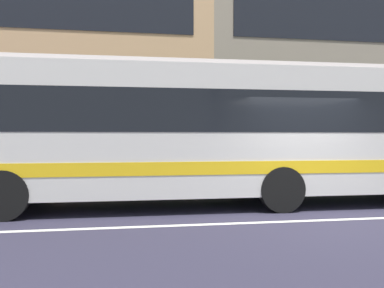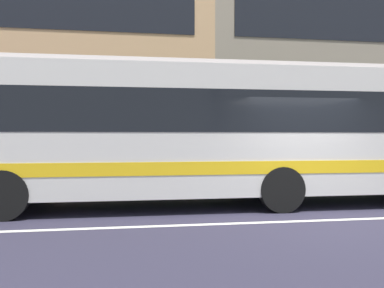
{
  "view_description": "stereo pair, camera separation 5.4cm",
  "coord_description": "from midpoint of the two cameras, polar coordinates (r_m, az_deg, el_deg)",
  "views": [
    {
      "loc": [
        -3.93,
        -7.56,
        1.64
      ],
      "look_at": [
        -2.28,
        2.16,
        1.48
      ],
      "focal_mm": 38.63,
      "sensor_mm": 36.0,
      "label": 1
    },
    {
      "loc": [
        -3.88,
        -7.56,
        1.64
      ],
      "look_at": [
        -2.28,
        2.16,
        1.48
      ],
      "focal_mm": 38.63,
      "sensor_mm": 36.0,
      "label": 2
    }
  ],
  "objects": [
    {
      "name": "ground_plane",
      "position": [
        8.67,
        17.6,
        -10.01
      ],
      "size": [
        160.0,
        160.0,
        0.0
      ],
      "primitive_type": "plane",
      "color": "#2C2A3D"
    },
    {
      "name": "transit_bus",
      "position": [
        10.03,
        5.8,
        2.01
      ],
      "size": [
        12.01,
        2.63,
        3.32
      ],
      "color": "silver",
      "rests_on": "ground_plane"
    },
    {
      "name": "lane_centre_line",
      "position": [
        8.67,
        17.6,
        -9.99
      ],
      "size": [
        60.0,
        0.16,
        0.01
      ],
      "primitive_type": "cube",
      "color": "silver",
      "rests_on": "ground_plane"
    },
    {
      "name": "apartment_block_right",
      "position": [
        27.13,
        24.44,
        10.9
      ],
      "size": [
        21.94,
        8.79,
        12.73
      ],
      "color": "gray",
      "rests_on": "ground_plane"
    },
    {
      "name": "hedge_row_far",
      "position": [
        14.6,
        16.54,
        -4.14
      ],
      "size": [
        15.63,
        1.1,
        0.71
      ],
      "primitive_type": "cube",
      "color": "#337230",
      "rests_on": "ground_plane"
    }
  ]
}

